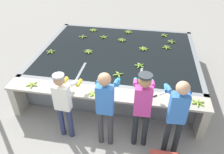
% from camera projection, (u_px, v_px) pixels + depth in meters
% --- Properties ---
extents(ground_plane, '(80.00, 80.00, 0.00)m').
position_uv_depth(ground_plane, '(103.00, 128.00, 4.97)').
color(ground_plane, gray).
rests_on(ground_plane, ground).
extents(wash_tank, '(4.42, 3.46, 0.84)m').
position_uv_depth(wash_tank, '(118.00, 64.00, 6.49)').
color(wash_tank, gray).
rests_on(wash_tank, ground).
extents(work_ledge, '(4.42, 0.45, 0.84)m').
position_uv_depth(work_ledge, '(104.00, 101.00, 4.81)').
color(work_ledge, '#A8A393').
rests_on(work_ledge, ground).
extents(worker_0, '(0.44, 0.72, 1.58)m').
position_uv_depth(worker_0, '(63.00, 100.00, 4.29)').
color(worker_0, navy).
rests_on(worker_0, ground).
extents(worker_1, '(0.40, 0.72, 1.75)m').
position_uv_depth(worker_1, '(105.00, 103.00, 4.06)').
color(worker_1, '#38383D').
rests_on(worker_1, ground).
extents(worker_2, '(0.42, 0.73, 1.75)m').
position_uv_depth(worker_2, '(142.00, 104.00, 4.03)').
color(worker_2, '#1E2328').
rests_on(worker_2, ground).
extents(worker_3, '(0.44, 0.73, 1.73)m').
position_uv_depth(worker_3, '(177.00, 112.00, 3.89)').
color(worker_3, '#1E2328').
rests_on(worker_3, ground).
extents(banana_bunch_floating_0, '(0.28, 0.28, 0.08)m').
position_uv_depth(banana_bunch_floating_0, '(144.00, 49.00, 6.32)').
color(banana_bunch_floating_0, '#7FAD33').
rests_on(banana_bunch_floating_0, wash_tank).
extents(banana_bunch_floating_1, '(0.28, 0.28, 0.08)m').
position_uv_depth(banana_bunch_floating_1, '(128.00, 32.00, 7.33)').
color(banana_bunch_floating_1, '#7FAD33').
rests_on(banana_bunch_floating_1, wash_tank).
extents(banana_bunch_floating_2, '(0.28, 0.28, 0.08)m').
position_uv_depth(banana_bunch_floating_2, '(89.00, 51.00, 6.19)').
color(banana_bunch_floating_2, '#75A333').
rests_on(banana_bunch_floating_2, wash_tank).
extents(banana_bunch_floating_3, '(0.27, 0.27, 0.08)m').
position_uv_depth(banana_bunch_floating_3, '(104.00, 37.00, 6.99)').
color(banana_bunch_floating_3, '#7FAD33').
rests_on(banana_bunch_floating_3, wash_tank).
extents(banana_bunch_floating_4, '(0.27, 0.27, 0.08)m').
position_uv_depth(banana_bunch_floating_4, '(118.00, 74.00, 5.22)').
color(banana_bunch_floating_4, '#7FAD33').
rests_on(banana_bunch_floating_4, wash_tank).
extents(banana_bunch_floating_5, '(0.28, 0.28, 0.08)m').
position_uv_depth(banana_bunch_floating_5, '(122.00, 40.00, 6.81)').
color(banana_bunch_floating_5, '#75A333').
rests_on(banana_bunch_floating_5, wash_tank).
extents(banana_bunch_floating_6, '(0.27, 0.28, 0.08)m').
position_uv_depth(banana_bunch_floating_6, '(51.00, 52.00, 6.18)').
color(banana_bunch_floating_6, '#7FAD33').
rests_on(banana_bunch_floating_6, wash_tank).
extents(banana_bunch_floating_7, '(0.27, 0.28, 0.08)m').
position_uv_depth(banana_bunch_floating_7, '(171.00, 42.00, 6.71)').
color(banana_bunch_floating_7, '#75A333').
rests_on(banana_bunch_floating_7, wash_tank).
extents(banana_bunch_floating_8, '(0.27, 0.28, 0.08)m').
position_uv_depth(banana_bunch_floating_8, '(139.00, 65.00, 5.56)').
color(banana_bunch_floating_8, '#7FAD33').
rests_on(banana_bunch_floating_8, wash_tank).
extents(banana_bunch_floating_9, '(0.27, 0.27, 0.08)m').
position_uv_depth(banana_bunch_floating_9, '(167.00, 47.00, 6.39)').
color(banana_bunch_floating_9, '#7FAD33').
rests_on(banana_bunch_floating_9, wash_tank).
extents(banana_bunch_floating_10, '(0.28, 0.28, 0.08)m').
position_uv_depth(banana_bunch_floating_10, '(93.00, 30.00, 7.46)').
color(banana_bunch_floating_10, '#93BC3D').
rests_on(banana_bunch_floating_10, wash_tank).
extents(banana_bunch_floating_11, '(0.24, 0.24, 0.08)m').
position_uv_depth(banana_bunch_floating_11, '(164.00, 35.00, 7.10)').
color(banana_bunch_floating_11, '#75A333').
rests_on(banana_bunch_floating_11, wash_tank).
extents(banana_bunch_floating_12, '(0.28, 0.28, 0.08)m').
position_uv_depth(banana_bunch_floating_12, '(83.00, 37.00, 7.02)').
color(banana_bunch_floating_12, '#93BC3D').
rests_on(banana_bunch_floating_12, wash_tank).
extents(banana_bunch_ledge_0, '(0.28, 0.28, 0.08)m').
position_uv_depth(banana_bunch_ledge_0, '(94.00, 93.00, 4.63)').
color(banana_bunch_ledge_0, '#9EC642').
rests_on(banana_bunch_ledge_0, work_ledge).
extents(banana_bunch_ledge_1, '(0.27, 0.28, 0.08)m').
position_uv_depth(banana_bunch_ledge_1, '(32.00, 85.00, 4.88)').
color(banana_bunch_ledge_1, '#93BC3D').
rests_on(banana_bunch_ledge_1, work_ledge).
extents(banana_bunch_ledge_2, '(0.27, 0.28, 0.08)m').
position_uv_depth(banana_bunch_ledge_2, '(198.00, 103.00, 4.38)').
color(banana_bunch_ledge_2, '#8CB738').
rests_on(banana_bunch_ledge_2, work_ledge).
extents(knife_0, '(0.29, 0.25, 0.02)m').
position_uv_depth(knife_0, '(158.00, 95.00, 4.60)').
color(knife_0, silver).
rests_on(knife_0, work_ledge).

